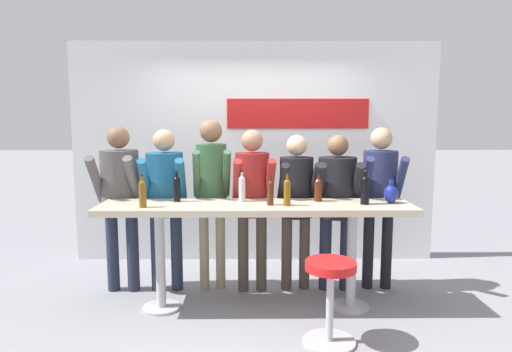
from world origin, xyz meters
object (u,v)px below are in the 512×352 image
Objects in this scene: person_center at (252,192)px; decorative_vase at (391,194)px; person_left at (165,193)px; wine_bottle_1 at (177,188)px; wine_bottle_6 at (287,191)px; person_far_left at (120,191)px; person_center_left at (212,183)px; person_right at (337,196)px; wine_bottle_2 at (365,189)px; tasting_table at (256,219)px; wine_bottle_3 at (318,189)px; wine_bottle_0 at (143,192)px; wine_bottle_5 at (270,191)px; person_far_right at (380,190)px; bar_stool at (330,289)px; person_center_right at (296,195)px; wine_bottle_4 at (242,187)px.

decorative_vase is (1.29, -0.40, 0.05)m from person_center.
person_left reaches higher than decorative_vase.
wine_bottle_1 is 0.99× the size of wine_bottle_6.
person_far_left is at bearing 170.93° from decorative_vase.
person_center_left reaches higher than person_right.
person_far_left reaches higher than wine_bottle_2.
wine_bottle_6 is (0.28, -0.08, 0.27)m from tasting_table.
person_far_left is at bearing 177.33° from person_left.
wine_bottle_3 is at bearing 0.13° from wine_bottle_1.
wine_bottle_5 is (1.14, 0.10, -0.01)m from wine_bottle_0.
wine_bottle_2 is (0.17, -0.48, 0.15)m from person_right.
wine_bottle_1 is at bearing -164.56° from person_right.
wine_bottle_3 is (1.97, -0.32, 0.07)m from person_far_left.
wine_bottle_1 is 1.75m from wine_bottle_2.
person_far_right reaches higher than person_right.
person_center is at bearing -174.64° from person_right.
wine_bottle_6 is at bearing -132.04° from person_right.
person_far_right reaches higher than wine_bottle_6.
wine_bottle_0 reaches higher than bar_stool.
wine_bottle_0 is at bearing -160.72° from person_center_right.
bar_stool is 1.81m from wine_bottle_0.
decorative_vase is at bearing 46.71° from bar_stool.
wine_bottle_6 reaches higher than wine_bottle_3.
tasting_table is 1.78× the size of person_center_right.
wine_bottle_5 is 1.25× the size of decorative_vase.
wine_bottle_1 is 0.99× the size of wine_bottle_4.
tasting_table is 1.05m from wine_bottle_0.
person_center reaches higher than decorative_vase.
person_center_left reaches higher than person_far_right.
wine_bottle_3 is (0.01, 0.82, 0.67)m from bar_stool.
decorative_vase is at bearing -4.30° from wine_bottle_4.
wine_bottle_0 is (-2.29, -0.63, 0.09)m from person_far_right.
wine_bottle_5 is at bearing -151.49° from person_far_right.
wine_bottle_0 is at bearing -177.23° from wine_bottle_6.
wine_bottle_3 is (0.59, 0.14, 0.26)m from tasting_table.
bar_stool is 1.49m from person_far_right.
person_center is (-0.03, 0.44, 0.18)m from tasting_table.
person_center is 1.03× the size of person_center_right.
person_center is at bearing -178.10° from person_center_right.
person_center is (0.89, -0.03, 0.01)m from person_left.
bar_stool is 1.28m from wine_bottle_4.
wine_bottle_2 is 1.43× the size of decorative_vase.
bar_stool is 2.34m from person_far_left.
wine_bottle_3 is at bearing -30.36° from person_center.
person_center_right is at bearing -3.00° from person_left.
person_center_right reaches higher than tasting_table.
decorative_vase is at bearing -32.99° from person_center_right.
tasting_table is 9.83× the size of wine_bottle_1.
wine_bottle_6 reaches higher than wine_bottle_0.
person_center is 1.14m from wine_bottle_0.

